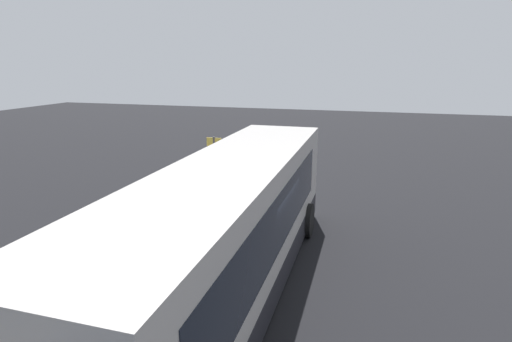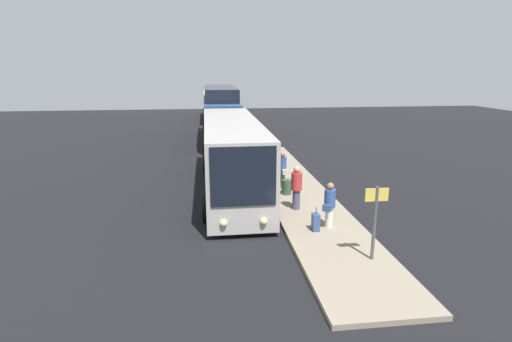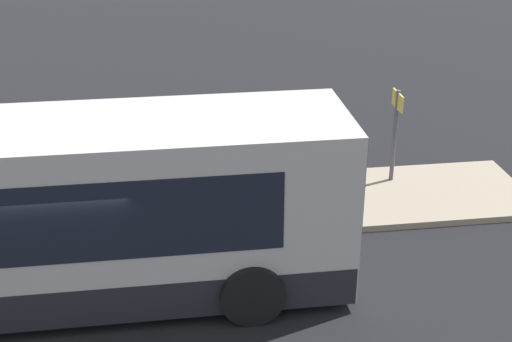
# 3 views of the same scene
# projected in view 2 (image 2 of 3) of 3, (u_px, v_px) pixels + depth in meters

# --- Properties ---
(ground) EXTENTS (80.00, 80.00, 0.00)m
(ground) POSITION_uv_depth(u_px,v_px,m) (230.00, 195.00, 18.10)
(ground) COLOR black
(platform) EXTENTS (20.00, 2.82, 0.15)m
(platform) POSITION_uv_depth(u_px,v_px,m) (295.00, 191.00, 18.44)
(platform) COLOR gray
(platform) RESTS_ON ground
(bus_lead) EXTENTS (11.53, 2.73, 3.27)m
(bus_lead) POSITION_uv_depth(u_px,v_px,m) (232.00, 156.00, 18.43)
(bus_lead) COLOR #B2ADA8
(bus_lead) RESTS_ON ground
(bus_second) EXTENTS (11.51, 2.81, 4.18)m
(bus_second) POSITION_uv_depth(u_px,v_px,m) (220.00, 117.00, 31.05)
(bus_second) COLOR #33518C
(bus_second) RESTS_ON ground
(bus_third) EXTENTS (11.18, 2.87, 2.95)m
(bus_third) POSITION_uv_depth(u_px,v_px,m) (216.00, 106.00, 44.33)
(bus_third) COLOR beige
(bus_third) RESTS_ON ground
(passenger_boarding) EXTENTS (0.59, 0.43, 1.71)m
(passenger_boarding) POSITION_uv_depth(u_px,v_px,m) (283.00, 169.00, 18.36)
(passenger_boarding) COLOR #6B604C
(passenger_boarding) RESTS_ON platform
(passenger_waiting) EXTENTS (0.65, 0.60, 1.60)m
(passenger_waiting) POSITION_uv_depth(u_px,v_px,m) (330.00, 204.00, 13.83)
(passenger_waiting) COLOR silver
(passenger_waiting) RESTS_ON platform
(passenger_with_bags) EXTENTS (0.50, 0.50, 1.75)m
(passenger_with_bags) POSITION_uv_depth(u_px,v_px,m) (297.00, 186.00, 15.58)
(passenger_with_bags) COLOR #4C476B
(passenger_with_bags) RESTS_ON platform
(suitcase) EXTENTS (0.33, 0.23, 0.84)m
(suitcase) POSITION_uv_depth(u_px,v_px,m) (316.00, 222.00, 13.64)
(suitcase) COLOR #334C7F
(suitcase) RESTS_ON platform
(sign_post) EXTENTS (0.10, 0.68, 2.21)m
(sign_post) POSITION_uv_depth(u_px,v_px,m) (375.00, 215.00, 11.32)
(sign_post) COLOR #4C4C51
(sign_post) RESTS_ON platform
(trash_bin) EXTENTS (0.44, 0.44, 0.65)m
(trash_bin) POSITION_uv_depth(u_px,v_px,m) (287.00, 187.00, 17.61)
(trash_bin) COLOR #2D4C33
(trash_bin) RESTS_ON platform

